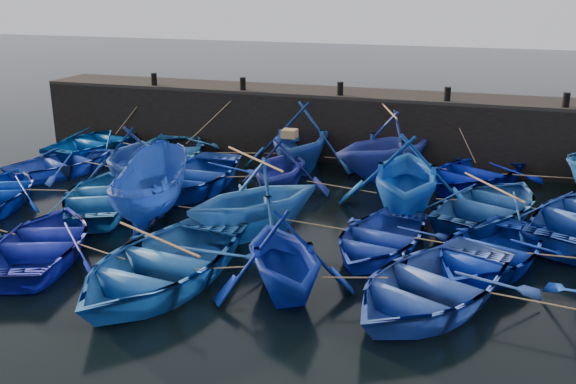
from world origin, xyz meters
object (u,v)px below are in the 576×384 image
(boat_0, at_px, (100,141))
(boat_13, at_px, (0,190))
(boat_8, at_px, (193,175))
(wooden_crate, at_px, (290,134))

(boat_0, bearing_deg, boat_13, 105.03)
(boat_0, relative_size, boat_8, 0.95)
(boat_8, height_order, wooden_crate, wooden_crate)
(boat_13, xyz_separation_m, wooden_crate, (8.49, 3.63, 1.65))
(boat_8, relative_size, wooden_crate, 11.04)
(boat_0, height_order, boat_13, boat_0)
(boat_0, height_order, boat_8, boat_8)
(wooden_crate, bearing_deg, boat_8, -171.11)
(boat_13, bearing_deg, boat_8, -173.42)
(boat_13, bearing_deg, boat_0, -108.41)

